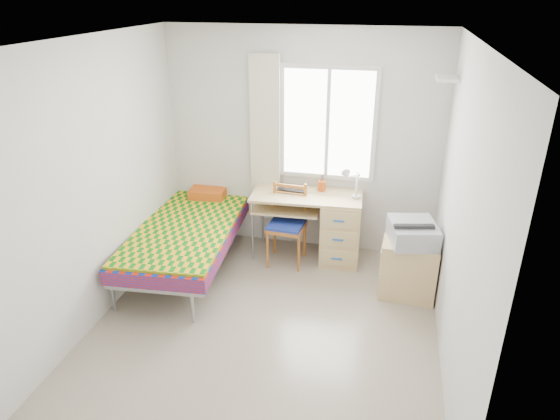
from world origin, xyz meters
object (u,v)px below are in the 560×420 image
object	(u,v)px
chair	(288,220)
printer	(413,232)
bed	(192,227)
desk	(335,226)
cabinet	(408,267)

from	to	relation	value
chair	printer	xyz separation A→B (m)	(1.36, -0.41, 0.20)
printer	bed	bearing A→B (deg)	165.44
desk	chair	bearing A→B (deg)	-165.74
desk	chair	distance (m)	0.55
desk	cabinet	bearing A→B (deg)	-35.66
desk	cabinet	distance (m)	1.01
bed	chair	size ratio (longest dim) A/B	2.42
printer	cabinet	bearing A→B (deg)	75.04
chair	desk	bearing A→B (deg)	21.57
desk	printer	distance (m)	1.06
printer	chair	bearing A→B (deg)	150.85
bed	chair	world-z (taller)	bed
chair	cabinet	distance (m)	1.44
bed	printer	world-z (taller)	bed
bed	chair	distance (m)	1.10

